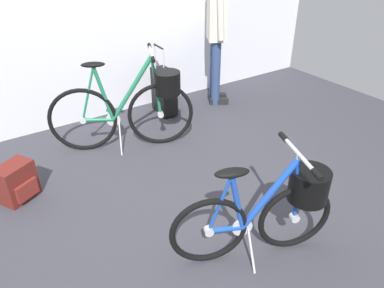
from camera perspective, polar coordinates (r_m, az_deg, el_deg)
name	(u,v)px	position (r m, az deg, el deg)	size (l,w,h in m)	color
ground_plane	(200,211)	(3.00, 1.22, -10.26)	(6.53, 6.53, 0.00)	#38383F
folding_bike_foreground	(273,207)	(2.49, 12.37, -9.51)	(1.06, 0.57, 0.80)	black
display_bike_left	(134,105)	(3.69, -9.01, 5.91)	(1.32, 0.69, 0.99)	black
visitor_near_wall	(217,27)	(4.57, 3.83, 17.64)	(0.38, 0.47, 1.66)	navy
rolling_suitcase	(164,91)	(4.44, -4.35, 8.17)	(0.21, 0.37, 0.83)	black
backpack_on_floor	(17,182)	(3.35, -25.48, -5.37)	(0.34, 0.31, 0.33)	maroon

